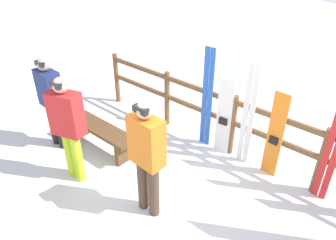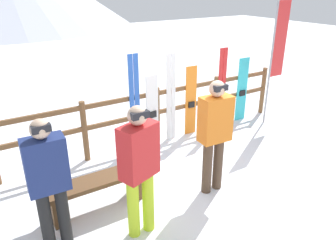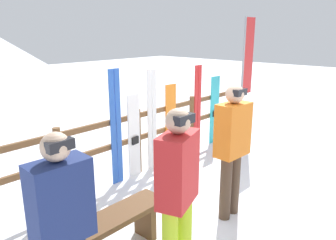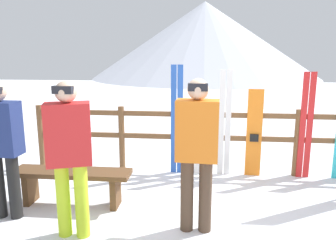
% 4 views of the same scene
% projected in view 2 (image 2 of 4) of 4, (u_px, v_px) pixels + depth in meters
% --- Properties ---
extents(ground_plane, '(40.00, 40.00, 0.00)m').
position_uv_depth(ground_plane, '(210.00, 180.00, 5.21)').
color(ground_plane, white).
extents(fence, '(5.84, 0.10, 1.09)m').
position_uv_depth(fence, '(157.00, 109.00, 6.25)').
color(fence, brown).
rests_on(fence, ground).
extents(bench, '(1.55, 0.36, 0.47)m').
position_uv_depth(bench, '(96.00, 187.00, 4.42)').
color(bench, brown).
rests_on(bench, ground).
extents(person_red, '(0.51, 0.38, 1.69)m').
position_uv_depth(person_red, '(139.00, 164.00, 3.76)').
color(person_red, '#B7D826').
rests_on(person_red, ground).
extents(person_navy, '(0.45, 0.26, 1.64)m').
position_uv_depth(person_navy, '(48.00, 178.00, 3.56)').
color(person_navy, black).
rests_on(person_navy, ground).
extents(person_orange, '(0.46, 0.27, 1.71)m').
position_uv_depth(person_orange, '(215.00, 130.00, 4.60)').
color(person_orange, '#4C3828').
rests_on(person_orange, ground).
extents(ski_pair_blue, '(0.20, 0.02, 1.79)m').
position_uv_depth(ski_pair_blue, '(135.00, 103.00, 5.87)').
color(ski_pair_blue, blue).
rests_on(ski_pair_blue, ground).
extents(snowboard_white, '(0.26, 0.08, 1.36)m').
position_uv_depth(snowboard_white, '(152.00, 111.00, 6.13)').
color(snowboard_white, white).
rests_on(snowboard_white, ground).
extents(ski_pair_white, '(0.19, 0.02, 1.72)m').
position_uv_depth(ski_pair_white, '(171.00, 98.00, 6.26)').
color(ski_pair_white, white).
rests_on(ski_pair_white, ground).
extents(snowboard_orange, '(0.24, 0.06, 1.42)m').
position_uv_depth(snowboard_orange, '(191.00, 101.00, 6.55)').
color(snowboard_orange, orange).
rests_on(snowboard_orange, ground).
extents(ski_pair_red, '(0.19, 0.02, 1.69)m').
position_uv_depth(ski_pair_red, '(222.00, 88.00, 6.88)').
color(ski_pair_red, red).
rests_on(ski_pair_red, ground).
extents(snowboard_cyan, '(0.27, 0.06, 1.42)m').
position_uv_depth(snowboard_cyan, '(242.00, 90.00, 7.22)').
color(snowboard_cyan, '#2DBFCC').
rests_on(snowboard_cyan, ground).
extents(rental_flag, '(0.40, 0.04, 2.58)m').
position_uv_depth(rental_flag, '(276.00, 50.00, 6.76)').
color(rental_flag, '#99999E').
rests_on(rental_flag, ground).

